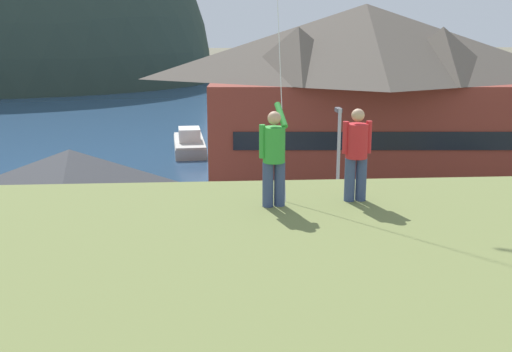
{
  "coord_description": "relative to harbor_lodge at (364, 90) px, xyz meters",
  "views": [
    {
      "loc": [
        -2.92,
        -17.48,
        10.53
      ],
      "look_at": [
        -1.07,
        9.0,
        4.04
      ],
      "focal_mm": 42.93,
      "sensor_mm": 36.0,
      "label": 1
    }
  ],
  "objects": [
    {
      "name": "wharf_dock",
      "position": [
        -8.57,
        12.41,
        -6.07
      ],
      "size": [
        3.2,
        11.66,
        0.7
      ],
      "color": "#70604C",
      "rests_on": "ground"
    },
    {
      "name": "parking_light_pole",
      "position": [
        -4.2,
        -12.54,
        -2.43
      ],
      "size": [
        0.24,
        0.78,
        6.72
      ],
      "color": "#ADADB2",
      "rests_on": "parking_lot_pad"
    },
    {
      "name": "parked_car_mid_row_near",
      "position": [
        -15.15,
        -22.43,
        -5.36
      ],
      "size": [
        4.34,
        2.34,
        1.82
      ],
      "color": "#9EA3A8",
      "rests_on": "parking_lot_pad"
    },
    {
      "name": "storage_shed_waterside",
      "position": [
        -4.73,
        -1.6,
        -4.18
      ],
      "size": [
        5.03,
        4.7,
        4.33
      ],
      "color": "#756B5B",
      "rests_on": "ground"
    },
    {
      "name": "parked_car_mid_row_center",
      "position": [
        -11.3,
        -17.76,
        -5.36
      ],
      "size": [
        4.21,
        2.08,
        1.82
      ],
      "color": "navy",
      "rests_on": "parking_lot_pad"
    },
    {
      "name": "bay_water",
      "position": [
        -7.16,
        36.9,
        -6.41
      ],
      "size": [
        360.0,
        84.0,
        0.03
      ],
      "primitive_type": "cube",
      "color": "navy",
      "rests_on": "ground"
    },
    {
      "name": "harbor_lodge",
      "position": [
        0.0,
        0.0,
        0.0
      ],
      "size": [
        22.2,
        13.38,
        11.98
      ],
      "color": "brown",
      "rests_on": "ground"
    },
    {
      "name": "moored_boat_wharfside",
      "position": [
        -12.19,
        11.58,
        -5.7
      ],
      "size": [
        3.13,
        8.11,
        2.16
      ],
      "color": "#A8A399",
      "rests_on": "ground"
    },
    {
      "name": "far_hill_center_saddle",
      "position": [
        -51.34,
        85.01,
        -6.42
      ],
      "size": [
        82.17,
        66.28,
        87.02
      ],
      "primitive_type": "ellipsoid",
      "color": "#2D3D33",
      "rests_on": "ground"
    },
    {
      "name": "parked_car_lone_by_shed",
      "position": [
        2.42,
        -16.24,
        -5.36
      ],
      "size": [
        4.36,
        2.37,
        1.82
      ],
      "color": "#B28923",
      "rests_on": "parking_lot_pad"
    },
    {
      "name": "person_companion",
      "position": [
        -7.44,
        -29.63,
        1.85
      ],
      "size": [
        0.55,
        0.4,
        1.74
      ],
      "color": "#384770",
      "rests_on": "grassy_hill_foreground"
    },
    {
      "name": "storage_shed_near_lot",
      "position": [
        -16.21,
        -14.68,
        -3.58
      ],
      "size": [
        7.66,
        6.12,
        5.48
      ],
      "color": "beige",
      "rests_on": "ground"
    },
    {
      "name": "moored_boat_outer_mooring",
      "position": [
        -5.18,
        10.45,
        -5.7
      ],
      "size": [
        2.21,
        6.63,
        2.16
      ],
      "color": "navy",
      "rests_on": "ground"
    },
    {
      "name": "parking_lot_pad",
      "position": [
        -7.16,
        -18.1,
        -6.37
      ],
      "size": [
        40.0,
        20.0,
        0.1
      ],
      "primitive_type": "cube",
      "color": "slate",
      "rests_on": "ground"
    },
    {
      "name": "parked_car_mid_row_far",
      "position": [
        -7.93,
        -22.35,
        -5.36
      ],
      "size": [
        4.25,
        2.15,
        1.82
      ],
      "color": "silver",
      "rests_on": "parking_lot_pad"
    },
    {
      "name": "parked_car_corner_spot",
      "position": [
        -2.32,
        -21.65,
        -5.36
      ],
      "size": [
        4.26,
        2.18,
        1.82
      ],
      "color": "black",
      "rests_on": "parking_lot_pad"
    },
    {
      "name": "person_kite_flyer",
      "position": [
        -9.01,
        -29.87,
        1.87
      ],
      "size": [
        0.52,
        0.69,
        1.86
      ],
      "color": "#384770",
      "rests_on": "grassy_hill_foreground"
    }
  ]
}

